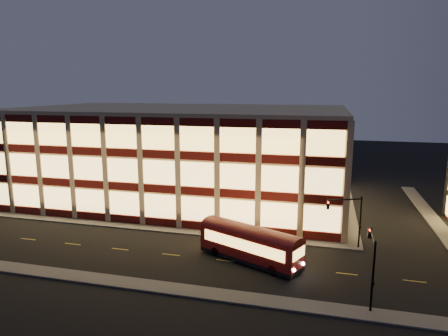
# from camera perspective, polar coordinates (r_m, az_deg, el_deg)

# --- Properties ---
(ground) EXTENTS (200.00, 200.00, 0.00)m
(ground) POSITION_cam_1_polar(r_m,az_deg,el_deg) (50.52, -9.28, -9.04)
(ground) COLOR black
(ground) RESTS_ON ground
(sidewalk_office_south) EXTENTS (54.00, 2.00, 0.15)m
(sidewalk_office_south) POSITION_cam_1_polar(r_m,az_deg,el_deg) (52.57, -11.87, -8.24)
(sidewalk_office_south) COLOR #514F4C
(sidewalk_office_south) RESTS_ON ground
(sidewalk_office_east) EXTENTS (2.00, 30.00, 0.15)m
(sidewalk_office_east) POSITION_cam_1_polar(r_m,az_deg,el_deg) (62.81, 17.17, -5.27)
(sidewalk_office_east) COLOR #514F4C
(sidewalk_office_east) RESTS_ON ground
(sidewalk_tower_west) EXTENTS (2.00, 30.00, 0.15)m
(sidewalk_tower_west) POSITION_cam_1_polar(r_m,az_deg,el_deg) (64.37, 27.03, -5.62)
(sidewalk_tower_west) COLOR #514F4C
(sidewalk_tower_west) RESTS_ON ground
(sidewalk_near) EXTENTS (100.00, 2.00, 0.15)m
(sidewalk_near) POSITION_cam_1_polar(r_m,az_deg,el_deg) (39.93, -17.02, -14.99)
(sidewalk_near) COLOR #514F4C
(sidewalk_near) RESTS_ON ground
(office_building) EXTENTS (50.45, 30.45, 14.50)m
(office_building) POSITION_cam_1_polar(r_m,az_deg,el_deg) (64.99, -5.88, 2.21)
(office_building) COLOR tan
(office_building) RESTS_ON ground
(traffic_signal_far) EXTENTS (3.79, 1.87, 6.00)m
(traffic_signal_far) POSITION_cam_1_polar(r_m,az_deg,el_deg) (45.57, 17.37, -6.23)
(traffic_signal_far) COLOR black
(traffic_signal_far) RESTS_ON ground
(traffic_signal_near) EXTENTS (0.32, 4.45, 6.00)m
(traffic_signal_near) POSITION_cam_1_polar(r_m,az_deg,el_deg) (35.09, 20.37, -11.71)
(traffic_signal_near) COLOR black
(traffic_signal_near) RESTS_ON ground
(trolley_bus) EXTENTS (11.22, 7.05, 3.75)m
(trolley_bus) POSITION_cam_1_polar(r_m,az_deg,el_deg) (41.39, 3.74, -10.50)
(trolley_bus) COLOR #770906
(trolley_bus) RESTS_ON ground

